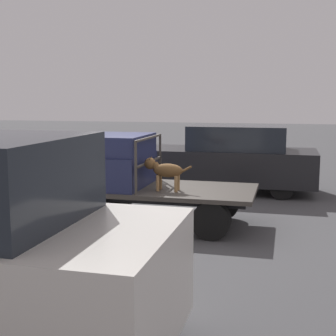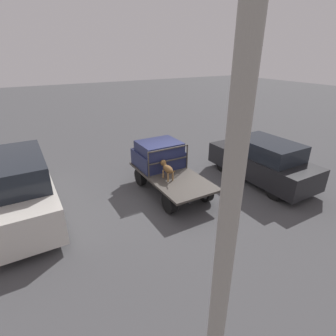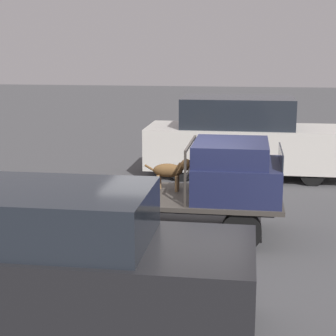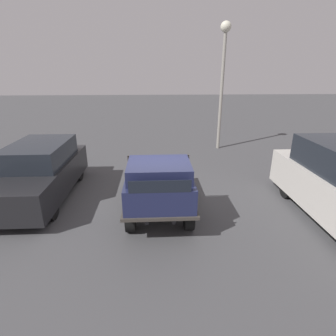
# 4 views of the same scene
# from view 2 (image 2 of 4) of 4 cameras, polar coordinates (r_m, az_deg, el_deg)

# --- Properties ---
(ground_plane) EXTENTS (80.00, 80.00, 0.00)m
(ground_plane) POSITION_cam_2_polar(r_m,az_deg,el_deg) (10.08, 0.67, -5.24)
(ground_plane) COLOR #474749
(flatbed_truck) EXTENTS (3.71, 1.81, 0.74)m
(flatbed_truck) POSITION_cam_2_polar(r_m,az_deg,el_deg) (9.83, 0.69, -2.49)
(flatbed_truck) COLOR black
(flatbed_truck) RESTS_ON ground
(truck_cab) EXTENTS (1.54, 1.69, 1.01)m
(truck_cab) POSITION_cam_2_polar(r_m,az_deg,el_deg) (10.36, -2.12, 3.02)
(truck_cab) COLOR #1E2347
(truck_cab) RESTS_ON flatbed_truck
(truck_headboard) EXTENTS (0.04, 1.69, 0.98)m
(truck_headboard) POSITION_cam_2_polar(r_m,az_deg,el_deg) (9.64, 0.12, 2.42)
(truck_headboard) COLOR #3D3833
(truck_headboard) RESTS_ON flatbed_truck
(dog) EXTENTS (0.95, 0.26, 0.64)m
(dog) POSITION_cam_2_polar(r_m,az_deg,el_deg) (9.31, -0.27, -0.00)
(dog) COLOR #9E7547
(dog) RESTS_ON flatbed_truck
(parked_sedan) EXTENTS (4.52, 1.81, 1.75)m
(parked_sedan) POSITION_cam_2_polar(r_m,az_deg,el_deg) (11.30, 19.83, 1.49)
(parked_sedan) COLOR black
(parked_sedan) RESTS_ON ground
(parked_pickup_far) EXTENTS (5.29, 1.95, 2.10)m
(parked_pickup_far) POSITION_cam_2_polar(r_m,az_deg,el_deg) (9.52, -29.92, -3.66)
(parked_pickup_far) COLOR black
(parked_pickup_far) RESTS_ON ground
(light_pole_near) EXTENTS (0.50, 0.50, 6.03)m
(light_pole_near) POSITION_cam_2_polar(r_m,az_deg,el_deg) (1.87, 14.25, 0.19)
(light_pole_near) COLOR gray
(light_pole_near) RESTS_ON ground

